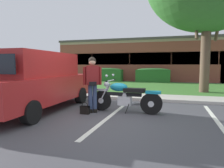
{
  "coord_description": "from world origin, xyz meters",
  "views": [
    {
      "loc": [
        1.91,
        -5.3,
        1.44
      ],
      "look_at": [
        0.06,
        0.85,
        0.85
      ],
      "focal_mm": 31.91,
      "sensor_mm": 36.0,
      "label": 1
    }
  ],
  "objects": [
    {
      "name": "ground_plane",
      "position": [
        0.0,
        0.0,
        0.0
      ],
      "size": [
        140.0,
        140.0,
        0.0
      ],
      "primitive_type": "plane",
      "color": "#424247"
    },
    {
      "name": "concrete_walk",
      "position": [
        0.0,
        3.65,
        0.04
      ],
      "size": [
        60.0,
        1.5,
        0.08
      ],
      "primitive_type": "cube",
      "color": "#B7B2A8",
      "rests_on": "ground"
    },
    {
      "name": "brick_building",
      "position": [
        1.84,
        18.92,
        2.0
      ],
      "size": [
        22.31,
        11.92,
        4.0
      ],
      "color": "brown",
      "rests_on": "ground"
    },
    {
      "name": "rider_person",
      "position": [
        -0.44,
        0.39,
        0.99
      ],
      "size": [
        0.52,
        0.4,
        1.7
      ],
      "color": "black",
      "rests_on": "ground"
    },
    {
      "name": "stall_stripe_1",
      "position": [
        0.25,
        0.2,
        0.0
      ],
      "size": [
        0.16,
        4.4,
        0.01
      ],
      "primitive_type": "cube",
      "rotation": [
        0.0,
        0.0,
        -0.01
      ],
      "color": "silver",
      "rests_on": "ground"
    },
    {
      "name": "grass_lawn",
      "position": [
        0.0,
        8.13,
        0.03
      ],
      "size": [
        60.0,
        7.47,
        0.06
      ],
      "primitive_type": "cube",
      "color": "#3D752D",
      "rests_on": "ground"
    },
    {
      "name": "handbag",
      "position": [
        -0.55,
        0.07,
        0.14
      ],
      "size": [
        0.28,
        0.13,
        0.36
      ],
      "color": "black",
      "rests_on": "ground"
    },
    {
      "name": "hedge_center_left",
      "position": [
        0.39,
        11.78,
        0.65
      ],
      "size": [
        2.84,
        0.9,
        1.24
      ],
      "color": "#286028",
      "rests_on": "ground"
    },
    {
      "name": "stall_stripe_0",
      "position": [
        -2.57,
        0.2,
        0.0
      ],
      "size": [
        0.16,
        4.4,
        0.01
      ],
      "primitive_type": "cube",
      "rotation": [
        0.0,
        0.0,
        -0.01
      ],
      "color": "silver",
      "rests_on": "ground"
    },
    {
      "name": "stall_stripe_2",
      "position": [
        3.07,
        0.2,
        0.0
      ],
      "size": [
        0.16,
        4.4,
        0.01
      ],
      "primitive_type": "cube",
      "rotation": [
        0.0,
        0.0,
        -0.01
      ],
      "color": "silver",
      "rests_on": "ground"
    },
    {
      "name": "hedge_left",
      "position": [
        -3.74,
        11.78,
        0.65
      ],
      "size": [
        2.88,
        0.9,
        1.24
      ],
      "color": "#286028",
      "rests_on": "ground"
    },
    {
      "name": "parked_suv_adjacent",
      "position": [
        -2.32,
        0.13,
        0.96
      ],
      "size": [
        2.08,
        4.87,
        1.86
      ],
      "color": "#AD2323",
      "rests_on": "ground"
    },
    {
      "name": "curb_strip",
      "position": [
        0.0,
        2.8,
        0.06
      ],
      "size": [
        60.0,
        0.2,
        0.12
      ],
      "primitive_type": "cube",
      "color": "#B7B2A8",
      "rests_on": "ground"
    },
    {
      "name": "motorcycle",
      "position": [
        0.64,
        0.65,
        0.48
      ],
      "size": [
        2.24,
        0.82,
        1.18
      ],
      "color": "black",
      "rests_on": "ground"
    }
  ]
}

